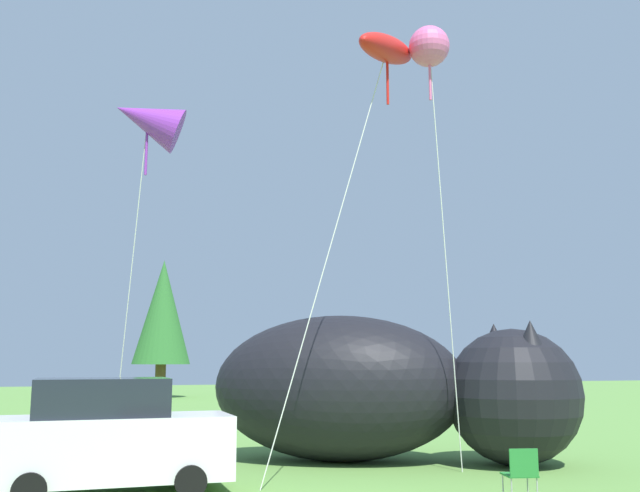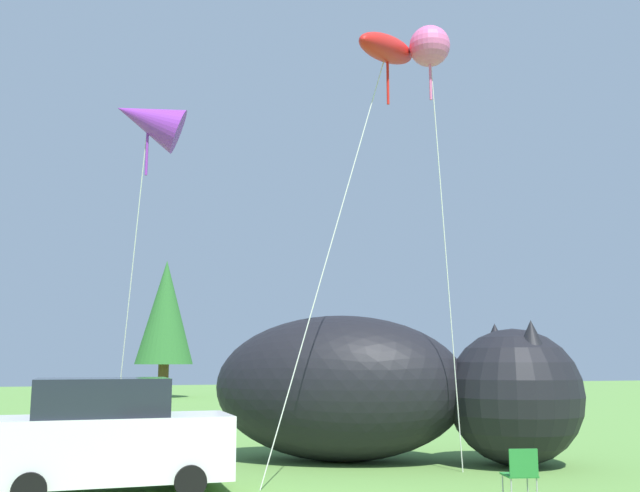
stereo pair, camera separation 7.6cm
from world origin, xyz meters
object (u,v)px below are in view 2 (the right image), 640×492
Objects in this scene: folding_chair at (521,471)px; kite_red_lizard at (387,50)px; kite_purple_delta at (148,121)px; inflatable_cat at (384,393)px; kite_pink_octopus at (430,48)px; parked_car at (110,437)px.

kite_red_lizard reaches higher than folding_chair.
folding_chair is 0.11× the size of kite_purple_delta.
inflatable_cat is 8.17m from kite_pink_octopus.
parked_car is 9.99m from kite_red_lizard.
kite_red_lizard reaches higher than inflatable_cat.
folding_chair is at bearing -91.27° from kite_pink_octopus.
folding_chair is 5.20m from inflatable_cat.
folding_chair is 0.10× the size of inflatable_cat.
kite_purple_delta is 0.86× the size of kite_red_lizard.
kite_red_lizard is 1.17m from kite_pink_octopus.
kite_pink_octopus reaches higher than parked_car.
inflatable_cat reaches higher than parked_car.
kite_pink_octopus is (6.74, 0.37, 8.53)m from parked_car.
kite_purple_delta is at bearing 62.41° from folding_chair.
parked_car is at bearing -176.87° from kite_pink_octopus.
parked_car is 0.43× the size of kite_red_lizard.
kite_purple_delta is at bearing 162.72° from kite_pink_octopus.
parked_car is 7.19m from kite_purple_delta.
folding_chair is 0.09× the size of kite_pink_octopus.
parked_car is 0.42× the size of kite_pink_octopus.
kite_pink_octopus is (1.13, 0.15, 0.27)m from kite_red_lizard.
parked_car reaches higher than folding_chair.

